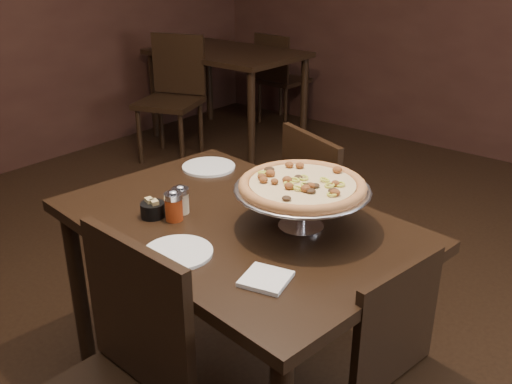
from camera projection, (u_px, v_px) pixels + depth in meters
The scene contains 14 objects.
room at pixel (234, 43), 1.67m from camera, with size 6.04×7.04×2.84m.
dining_table at pixel (236, 245), 2.04m from camera, with size 1.34×0.98×0.78m.
background_table at pixel (227, 63), 5.01m from camera, with size 1.29×0.86×0.81m.
pizza_stand at pixel (302, 186), 1.88m from camera, with size 0.46×0.46×0.19m.
parmesan_shaker at pixel (181, 200), 2.02m from camera, with size 0.06×0.06×0.11m.
pepper_flake_shaker at pixel (174, 206), 1.97m from camera, with size 0.06×0.06×0.11m.
packet_caddy at pixel (153, 209), 2.00m from camera, with size 0.09×0.09×0.07m.
napkin_stack at pixel (266, 279), 1.63m from camera, with size 0.13×0.13×0.01m, color white.
plate_left at pixel (209, 167), 2.44m from camera, with size 0.23×0.23×0.01m, color white.
plate_near at pixel (178, 252), 1.77m from camera, with size 0.22×0.22×0.01m, color white.
serving_spatula at pixel (279, 200), 1.79m from camera, with size 0.15×0.15×0.02m.
chair_far at pixel (329, 214), 2.69m from camera, with size 0.55×0.55×0.91m.
bg_chair_far at pixel (279, 76), 5.55m from camera, with size 0.43×0.43×0.88m.
bg_chair_near at pixel (173, 92), 4.67m from camera, with size 0.60×0.60×0.99m.
Camera 1 is at (1.19, -1.25, 1.67)m, focal length 40.00 mm.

